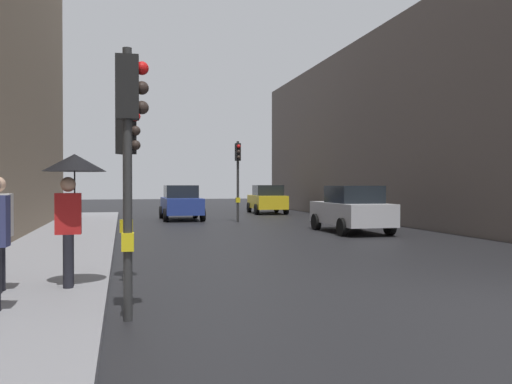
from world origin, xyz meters
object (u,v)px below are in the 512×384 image
object	(u,v)px
traffic_light_near_left	(129,133)
pedestrian_with_umbrella	(73,182)
traffic_light_far_median	(238,166)
car_yellow_taxi	(267,199)
traffic_light_near_right	(127,159)
car_blue_van	(181,203)
car_silver_hatchback	(352,209)

from	to	relation	value
traffic_light_near_left	pedestrian_with_umbrella	xyz separation A→B (m)	(-0.87, 1.82, -0.65)
traffic_light_far_median	traffic_light_near_left	bearing A→B (deg)	-106.31
traffic_light_near_left	car_yellow_taxi	bearing A→B (deg)	71.02
traffic_light_near_right	car_blue_van	xyz separation A→B (m)	(2.83, 17.68, -1.40)
traffic_light_near_right	pedestrian_with_umbrella	distance (m)	1.36
traffic_light_near_left	car_silver_hatchback	xyz separation A→B (m)	(8.26, 11.49, -1.61)
car_yellow_taxi	pedestrian_with_umbrella	size ratio (longest dim) A/B	2.01
traffic_light_near_left	traffic_light_far_median	bearing A→B (deg)	73.69
traffic_light_near_left	car_blue_van	xyz separation A→B (m)	(2.83, 20.45, -1.61)
car_yellow_taxi	car_blue_van	bearing A→B (deg)	-141.13
traffic_light_near_left	car_yellow_taxi	world-z (taller)	traffic_light_near_left
pedestrian_with_umbrella	car_yellow_taxi	bearing A→B (deg)	67.80
traffic_light_far_median	pedestrian_with_umbrella	bearing A→B (deg)	-110.73
traffic_light_near_right	car_blue_van	world-z (taller)	traffic_light_near_right
traffic_light_near_right	car_silver_hatchback	size ratio (longest dim) A/B	0.78
car_yellow_taxi	car_silver_hatchback	world-z (taller)	same
traffic_light_far_median	car_silver_hatchback	size ratio (longest dim) A/B	0.92
traffic_light_near_left	car_silver_hatchback	bearing A→B (deg)	54.29
car_silver_hatchback	car_yellow_taxi	bearing A→B (deg)	88.37
car_silver_hatchback	pedestrian_with_umbrella	size ratio (longest dim) A/B	1.97
car_blue_van	pedestrian_with_umbrella	distance (m)	19.02
traffic_light_far_median	traffic_light_near_left	size ratio (longest dim) A/B	1.08
car_blue_van	traffic_light_near_right	bearing A→B (deg)	-99.10
car_silver_hatchback	pedestrian_with_umbrella	xyz separation A→B (m)	(-9.13, -9.67, 0.96)
car_blue_van	car_silver_hatchback	bearing A→B (deg)	-58.81
traffic_light_near_left	car_yellow_taxi	xyz separation A→B (m)	(8.65, 25.14, -1.61)
traffic_light_near_right	traffic_light_near_left	bearing A→B (deg)	-89.96
car_blue_van	car_silver_hatchback	distance (m)	10.48
car_yellow_taxi	traffic_light_far_median	bearing A→B (deg)	-115.52
car_blue_van	car_silver_hatchback	xyz separation A→B (m)	(5.43, -8.97, 0.00)
car_blue_van	car_yellow_taxi	distance (m)	7.47
traffic_light_near_right	car_yellow_taxi	world-z (taller)	traffic_light_near_right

